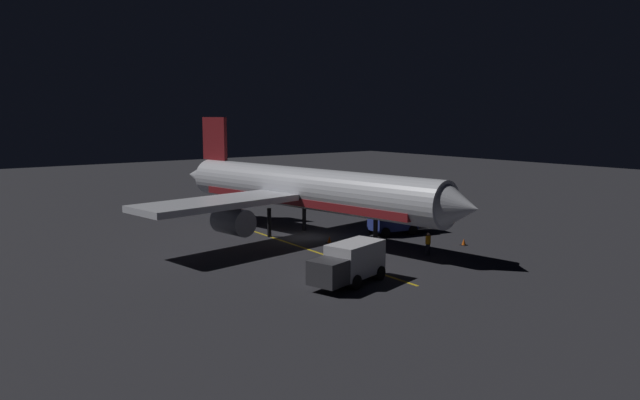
% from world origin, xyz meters
% --- Properties ---
extents(ground_plane, '(180.00, 180.00, 0.20)m').
position_xyz_m(ground_plane, '(0.00, 0.00, -0.10)').
color(ground_plane, '#2C2C31').
extents(apron_guide_stripe, '(1.54, 24.76, 0.01)m').
position_xyz_m(apron_guide_stripe, '(2.71, 4.00, 0.00)').
color(apron_guide_stripe, gold).
rests_on(apron_guide_stripe, ground_plane).
extents(airliner, '(30.39, 34.47, 10.34)m').
position_xyz_m(airliner, '(0.08, -0.56, 4.09)').
color(airliner, silver).
rests_on(airliner, ground_plane).
extents(baggage_truck, '(6.05, 3.47, 2.56)m').
position_xyz_m(baggage_truck, '(6.36, 13.34, 1.30)').
color(baggage_truck, silver).
rests_on(baggage_truck, ground_plane).
extents(catering_truck, '(6.18, 3.26, 2.41)m').
position_xyz_m(catering_truck, '(-7.48, 3.84, 1.24)').
color(catering_truck, navy).
rests_on(catering_truck, ground_plane).
extents(ground_crew_worker, '(0.40, 0.40, 1.74)m').
position_xyz_m(ground_crew_worker, '(-3.39, 11.05, 0.89)').
color(ground_crew_worker, black).
rests_on(ground_crew_worker, ground_plane).
extents(traffic_cone_near_left, '(0.50, 0.50, 0.55)m').
position_xyz_m(traffic_cone_near_left, '(-8.30, 10.50, 0.25)').
color(traffic_cone_near_left, '#EA590F').
rests_on(traffic_cone_near_left, ground_plane).
extents(traffic_cone_near_right, '(0.50, 0.50, 0.55)m').
position_xyz_m(traffic_cone_near_right, '(-0.15, 3.09, 0.25)').
color(traffic_cone_near_right, '#EA590F').
rests_on(traffic_cone_near_right, ground_plane).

